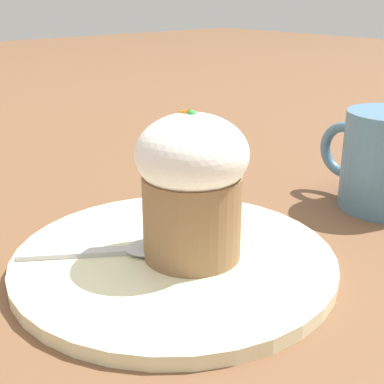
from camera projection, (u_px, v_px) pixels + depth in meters
name	position (u px, v px, depth m)	size (l,w,h in m)	color
ground_plane	(174.00, 266.00, 0.42)	(4.00, 4.00, 0.00)	brown
dessert_plate	(174.00, 260.00, 0.42)	(0.25, 0.25, 0.01)	beige
carrot_cake	(192.00, 184.00, 0.39)	(0.08, 0.08, 0.11)	olive
spoon	(127.00, 249.00, 0.42)	(0.08, 0.11, 0.01)	#B7B7BC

